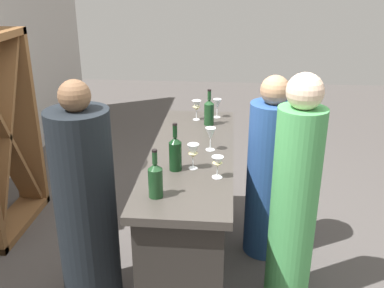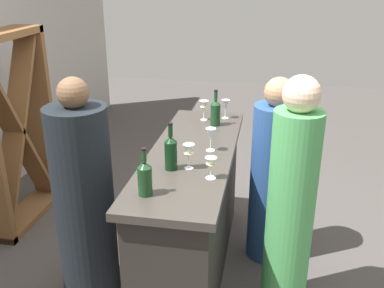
{
  "view_description": "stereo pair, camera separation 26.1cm",
  "coord_description": "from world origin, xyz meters",
  "px_view_note": "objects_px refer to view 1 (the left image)",
  "views": [
    {
      "loc": [
        -2.78,
        -0.25,
        2.15
      ],
      "look_at": [
        0.0,
        0.0,
        1.03
      ],
      "focal_mm": 40.87,
      "sensor_mm": 36.0,
      "label": 1
    },
    {
      "loc": [
        -2.75,
        -0.51,
        2.15
      ],
      "look_at": [
        0.0,
        0.0,
        1.03
      ],
      "focal_mm": 40.87,
      "sensor_mm": 36.0,
      "label": 2
    }
  ],
  "objects_px": {
    "person_left_guest": "(269,175)",
    "person_center_guest": "(294,202)",
    "wine_bottle_second_left_dark_green": "(175,153)",
    "wine_glass_near_center": "(217,104)",
    "wine_rack": "(0,137)",
    "wine_glass_far_left": "(193,152)",
    "wine_glass_near_left": "(217,163)",
    "wine_bottle_leftmost_olive_green": "(155,179)",
    "person_server_behind": "(86,207)",
    "wine_bottle_center_olive_green": "(209,112)",
    "wine_glass_far_center": "(196,106)",
    "wine_glass_near_right": "(211,134)"
  },
  "relations": [
    {
      "from": "person_left_guest",
      "to": "person_center_guest",
      "type": "distance_m",
      "value": 0.58
    },
    {
      "from": "wine_bottle_second_left_dark_green",
      "to": "wine_glass_near_center",
      "type": "height_order",
      "value": "wine_bottle_second_left_dark_green"
    },
    {
      "from": "wine_rack",
      "to": "wine_glass_far_left",
      "type": "xyz_separation_m",
      "value": [
        -0.75,
        -1.68,
        0.24
      ]
    },
    {
      "from": "wine_glass_near_center",
      "to": "person_left_guest",
      "type": "relative_size",
      "value": 0.11
    },
    {
      "from": "wine_glass_near_center",
      "to": "wine_glass_near_left",
      "type": "bearing_deg",
      "value": -177.9
    },
    {
      "from": "wine_bottle_leftmost_olive_green",
      "to": "wine_glass_near_left",
      "type": "distance_m",
      "value": 0.42
    },
    {
      "from": "wine_bottle_second_left_dark_green",
      "to": "person_server_behind",
      "type": "height_order",
      "value": "person_server_behind"
    },
    {
      "from": "wine_rack",
      "to": "wine_bottle_center_olive_green",
      "type": "distance_m",
      "value": 1.76
    },
    {
      "from": "wine_rack",
      "to": "wine_bottle_leftmost_olive_green",
      "type": "bearing_deg",
      "value": -126.84
    },
    {
      "from": "person_center_guest",
      "to": "person_server_behind",
      "type": "height_order",
      "value": "person_center_guest"
    },
    {
      "from": "wine_glass_near_center",
      "to": "wine_glass_far_center",
      "type": "distance_m",
      "value": 0.19
    },
    {
      "from": "wine_bottle_center_olive_green",
      "to": "wine_glass_near_right",
      "type": "xyz_separation_m",
      "value": [
        -0.54,
        -0.04,
        0.01
      ]
    },
    {
      "from": "wine_rack",
      "to": "wine_glass_near_right",
      "type": "distance_m",
      "value": 1.85
    },
    {
      "from": "wine_glass_near_right",
      "to": "wine_rack",
      "type": "bearing_deg",
      "value": 76.21
    },
    {
      "from": "wine_glass_far_left",
      "to": "wine_glass_far_center",
      "type": "relative_size",
      "value": 0.99
    },
    {
      "from": "wine_glass_near_right",
      "to": "person_center_guest",
      "type": "distance_m",
      "value": 0.71
    },
    {
      "from": "wine_glass_near_left",
      "to": "person_server_behind",
      "type": "distance_m",
      "value": 0.93
    },
    {
      "from": "wine_bottle_second_left_dark_green",
      "to": "person_server_behind",
      "type": "bearing_deg",
      "value": 94.97
    },
    {
      "from": "wine_bottle_second_left_dark_green",
      "to": "person_center_guest",
      "type": "xyz_separation_m",
      "value": [
        0.04,
        -0.76,
        -0.34
      ]
    },
    {
      "from": "wine_bottle_center_olive_green",
      "to": "wine_glass_far_center",
      "type": "bearing_deg",
      "value": 44.65
    },
    {
      "from": "wine_glass_near_left",
      "to": "wine_glass_near_center",
      "type": "xyz_separation_m",
      "value": [
        1.15,
        0.04,
        0.02
      ]
    },
    {
      "from": "wine_bottle_leftmost_olive_green",
      "to": "wine_glass_near_center",
      "type": "distance_m",
      "value": 1.45
    },
    {
      "from": "wine_glass_near_center",
      "to": "person_left_guest",
      "type": "xyz_separation_m",
      "value": [
        -0.46,
        -0.43,
        -0.42
      ]
    },
    {
      "from": "wine_rack",
      "to": "wine_glass_near_center",
      "type": "distance_m",
      "value": 1.84
    },
    {
      "from": "wine_bottle_center_olive_green",
      "to": "wine_glass_near_center",
      "type": "distance_m",
      "value": 0.2
    },
    {
      "from": "wine_bottle_center_olive_green",
      "to": "person_center_guest",
      "type": "height_order",
      "value": "person_center_guest"
    },
    {
      "from": "wine_bottle_leftmost_olive_green",
      "to": "wine_glass_far_left",
      "type": "relative_size",
      "value": 1.71
    },
    {
      "from": "wine_rack",
      "to": "wine_glass_far_left",
      "type": "bearing_deg",
      "value": -113.98
    },
    {
      "from": "wine_bottle_leftmost_olive_green",
      "to": "wine_rack",
      "type": "bearing_deg",
      "value": 53.16
    },
    {
      "from": "wine_bottle_second_left_dark_green",
      "to": "wine_glass_near_right",
      "type": "bearing_deg",
      "value": -30.62
    },
    {
      "from": "wine_bottle_second_left_dark_green",
      "to": "wine_glass_far_left",
      "type": "xyz_separation_m",
      "value": [
        0.03,
        -0.11,
        -0.01
      ]
    },
    {
      "from": "wine_glass_far_left",
      "to": "wine_glass_far_center",
      "type": "height_order",
      "value": "wine_glass_far_center"
    },
    {
      "from": "wine_glass_near_left",
      "to": "wine_glass_near_center",
      "type": "height_order",
      "value": "wine_glass_near_center"
    },
    {
      "from": "wine_bottle_center_olive_green",
      "to": "wine_glass_far_left",
      "type": "relative_size",
      "value": 1.78
    },
    {
      "from": "wine_glass_far_left",
      "to": "person_center_guest",
      "type": "xyz_separation_m",
      "value": [
        0.02,
        -0.65,
        -0.33
      ]
    },
    {
      "from": "person_center_guest",
      "to": "person_left_guest",
      "type": "bearing_deg",
      "value": -76.05
    },
    {
      "from": "wine_bottle_leftmost_olive_green",
      "to": "wine_bottle_center_olive_green",
      "type": "bearing_deg",
      "value": -10.51
    },
    {
      "from": "wine_rack",
      "to": "wine_glass_near_center",
      "type": "bearing_deg",
      "value": -80.87
    },
    {
      "from": "wine_glass_far_left",
      "to": "person_server_behind",
      "type": "height_order",
      "value": "person_server_behind"
    },
    {
      "from": "wine_bottle_leftmost_olive_green",
      "to": "wine_bottle_second_left_dark_green",
      "type": "xyz_separation_m",
      "value": [
        0.35,
        -0.06,
        0.01
      ]
    },
    {
      "from": "wine_glass_far_center",
      "to": "wine_bottle_second_left_dark_green",
      "type": "bearing_deg",
      "value": 176.93
    },
    {
      "from": "wine_bottle_center_olive_green",
      "to": "person_server_behind",
      "type": "height_order",
      "value": "person_server_behind"
    },
    {
      "from": "wine_bottle_center_olive_green",
      "to": "wine_glass_near_left",
      "type": "bearing_deg",
      "value": -174.0
    },
    {
      "from": "wine_bottle_leftmost_olive_green",
      "to": "person_left_guest",
      "type": "xyz_separation_m",
      "value": [
        0.96,
        -0.71,
        -0.41
      ]
    },
    {
      "from": "person_center_guest",
      "to": "person_server_behind",
      "type": "bearing_deg",
      "value": 6.82
    },
    {
      "from": "wine_glass_far_center",
      "to": "person_left_guest",
      "type": "bearing_deg",
      "value": -122.43
    },
    {
      "from": "wine_glass_far_left",
      "to": "person_server_behind",
      "type": "distance_m",
      "value": 0.8
    },
    {
      "from": "person_center_guest",
      "to": "wine_glass_far_center",
      "type": "bearing_deg",
      "value": -50.39
    },
    {
      "from": "person_center_guest",
      "to": "wine_glass_near_right",
      "type": "bearing_deg",
      "value": -25.23
    },
    {
      "from": "wine_glass_near_left",
      "to": "person_left_guest",
      "type": "relative_size",
      "value": 0.09
    }
  ]
}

